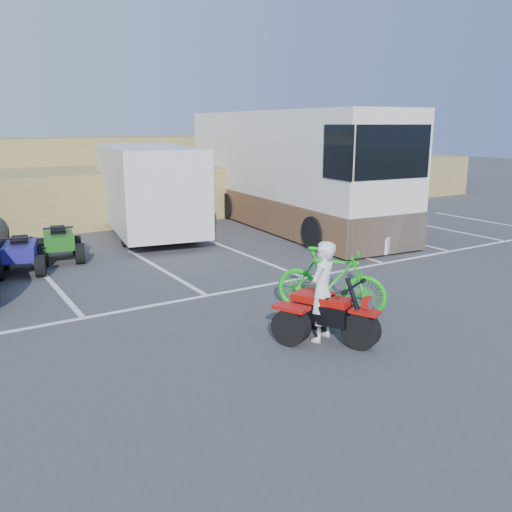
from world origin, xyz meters
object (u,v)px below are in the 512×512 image
cargo_trailer (148,187)px  quad_atv_green (60,261)px  red_trike_atv (328,341)px  rv_motorhome (287,177)px  rider (322,291)px  green_dirt_bike (331,281)px  quad_atv_blue (23,273)px

cargo_trailer → quad_atv_green: bearing=-138.6°
red_trike_atv → rv_motorhome: bearing=33.8°
rv_motorhome → rider: bearing=-117.4°
green_dirt_bike → quad_atv_blue: (-4.72, 6.52, -0.67)m
quad_atv_green → green_dirt_bike: bearing=-53.8°
green_dirt_bike → quad_atv_green: (-3.61, 7.30, -0.67)m
red_trike_atv → green_dirt_bike: (0.93, 1.09, 0.67)m
red_trike_atv → green_dirt_bike: 1.58m
rider → green_dirt_bike: size_ratio=0.79×
cargo_trailer → quad_atv_blue: (-4.59, -2.96, -1.62)m
green_dirt_bike → cargo_trailer: 9.52m
red_trike_atv → green_dirt_bike: green_dirt_bike is taller
green_dirt_bike → cargo_trailer: cargo_trailer is taller
green_dirt_bike → cargo_trailer: bearing=55.4°
rider → quad_atv_green: (-2.62, 8.26, -0.89)m
rider → cargo_trailer: (0.86, 10.43, 0.73)m
green_dirt_bike → cargo_trailer: size_ratio=0.33×
red_trike_atv → quad_atv_blue: (-3.79, 7.61, 0.00)m
rv_motorhome → quad_atv_green: 8.78m
rider → quad_atv_green: rider is taller
rider → quad_atv_green: 8.71m
red_trike_atv → rv_motorhome: (5.83, 9.60, 1.77)m
quad_atv_blue → rv_motorhome: bearing=25.7°
green_dirt_bike → quad_atv_green: bearing=80.9°
quad_atv_green → red_trike_atv: bearing=-62.4°
rider → green_dirt_bike: bearing=-160.9°
rv_motorhome → quad_atv_blue: (-9.62, -1.99, -1.77)m
green_dirt_bike → quad_atv_blue: 8.07m
rv_motorhome → quad_atv_blue: 9.99m
quad_atv_blue → green_dirt_bike: bearing=-40.1°
rider → green_dirt_bike: rider is taller
red_trike_atv → rv_motorhome: 11.37m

